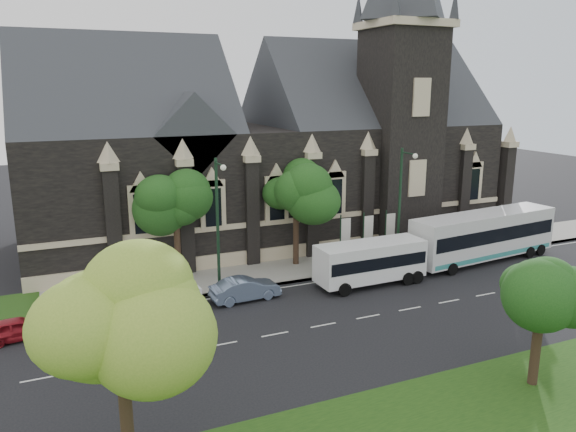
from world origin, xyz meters
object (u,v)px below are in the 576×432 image
tree_park_near (125,308)px  street_lamp_near (401,201)px  tree_walk_right (298,190)px  tree_park_east (542,287)px  car_far_red (18,328)px  street_lamp_mid (218,219)px  tree_walk_left (178,201)px  tour_coach (484,235)px  sedan (245,289)px  banner_flag_center (367,233)px  banner_flag_right (389,230)px  shuttle_bus (371,260)px  banner_flag_left (344,236)px  box_trailer (184,297)px

tree_park_near → street_lamp_near: size_ratio=0.95×
tree_walk_right → tree_park_east: bearing=-81.6°
tree_walk_right → car_far_red: tree_walk_right is taller
tree_walk_right → car_far_red: (-19.20, -5.72, -5.19)m
street_lamp_mid → tree_walk_right: bearing=26.6°
tree_walk_left → car_far_red: tree_walk_left is taller
street_lamp_mid → tour_coach: (20.91, -1.32, -3.04)m
tree_park_near → sedan: bearing=57.9°
banner_flag_center → sedan: (-11.13, -3.56, -1.64)m
banner_flag_right → sedan: size_ratio=0.89×
tree_walk_right → tour_coach: tree_walk_right is taller
banner_flag_center → sedan: size_ratio=0.89×
tree_park_east → shuttle_bus: tree_park_east is taller
street_lamp_near → tour_coach: bearing=-10.8°
street_lamp_mid → banner_flag_left: (10.29, 1.91, -2.73)m
street_lamp_mid → tree_park_east: bearing=-58.2°
shuttle_bus → sedan: 8.94m
tree_walk_left → street_lamp_mid: street_lamp_mid is taller
tour_coach → sedan: size_ratio=2.95×
street_lamp_mid → banner_flag_center: street_lamp_mid is taller
tree_walk_right → box_trailer: tree_walk_right is taller
tree_park_east → banner_flag_left: bearing=89.7°
tree_park_near → street_lamp_near: street_lamp_near is taller
shuttle_bus → sedan: size_ratio=1.72×
banner_flag_left → car_far_red: bearing=-169.8°
tree_park_near → street_lamp_near: 26.97m
tree_walk_right → street_lamp_mid: size_ratio=0.87×
street_lamp_near → shuttle_bus: (-3.98, -2.38, -3.39)m
tree_park_east → car_far_red: tree_park_east is taller
tree_park_near → banner_flag_right: bearing=38.9°
banner_flag_left → banner_flag_center: bearing=0.0°
tree_park_near → banner_flag_right: size_ratio=2.14×
street_lamp_near → street_lamp_mid: bearing=180.0°
tree_park_east → street_lamp_near: street_lamp_near is taller
tour_coach → street_lamp_mid: bearing=170.4°
tree_walk_left → banner_flag_left: (12.08, -1.70, -3.35)m
sedan → tree_walk_left: bearing=25.7°
tree_walk_left → shuttle_bus: tree_walk_left is taller
banner_flag_center → banner_flag_left: bearing=180.0°
street_lamp_near → banner_flag_left: (-3.71, 1.91, -2.73)m
banner_flag_center → shuttle_bus: bearing=-117.9°
tree_walk_right → car_far_red: bearing=-163.4°
banner_flag_center → banner_flag_right: (2.00, 0.00, 0.00)m
banner_flag_right → shuttle_bus: bearing=-134.9°
street_lamp_near → banner_flag_center: 3.74m
sedan → car_far_red: size_ratio=1.23×
banner_flag_left → banner_flag_center: size_ratio=1.00×
tree_walk_left → banner_flag_center: size_ratio=1.91×
box_trailer → shuttle_bus: bearing=-8.8°
tour_coach → tree_park_near: bearing=-159.1°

